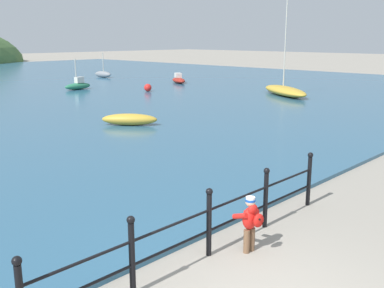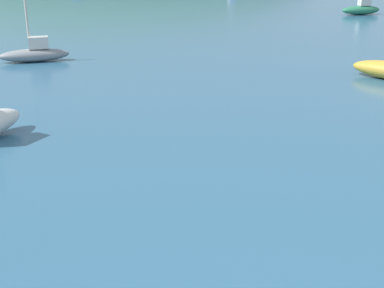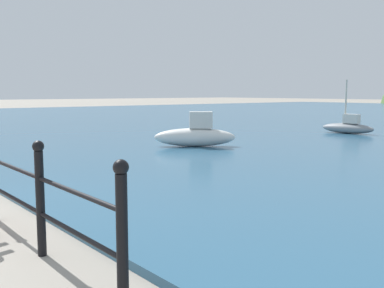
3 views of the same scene
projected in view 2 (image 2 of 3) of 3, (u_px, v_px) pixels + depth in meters
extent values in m
cube|color=#2D5B7A|center=(111.00, 5.00, 32.10)|extent=(80.00, 60.00, 0.10)
ellipsoid|color=gray|center=(34.00, 55.00, 16.34)|extent=(2.14, 0.75, 0.40)
cube|color=silver|center=(38.00, 43.00, 16.24)|extent=(0.61, 0.36, 0.36)
cylinder|color=beige|center=(27.00, 21.00, 15.94)|extent=(0.07, 0.07, 1.68)
ellipsoid|color=#287551|center=(361.00, 10.00, 27.09)|extent=(2.11, 0.82, 0.45)
cube|color=silver|center=(365.00, 1.00, 26.97)|extent=(0.60, 0.41, 0.41)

